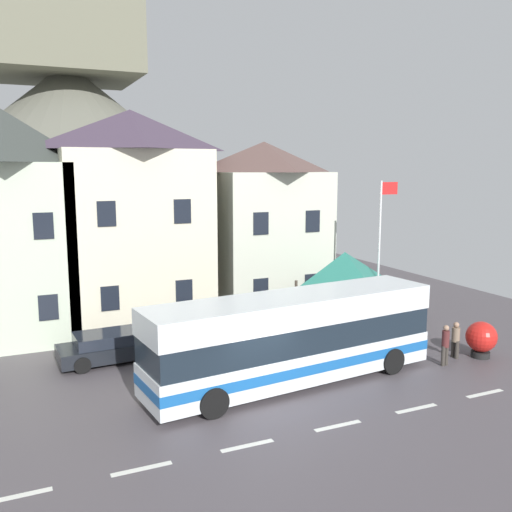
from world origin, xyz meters
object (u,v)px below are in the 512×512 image
(pedestrian_02, at_px, (445,344))
(flagpole, at_px, (381,247))
(townhouse_00, at_px, (9,225))
(hilltop_castle, at_px, (71,159))
(pedestrian_01, at_px, (418,322))
(bus_shelter, at_px, (344,269))
(pedestrian_00, at_px, (456,339))
(townhouse_01, at_px, (134,220))
(parked_car_02, at_px, (114,346))
(townhouse_02, at_px, (264,227))
(parked_car_01, at_px, (381,310))
(harbour_buoy, at_px, (481,338))
(public_bench, at_px, (313,316))
(transit_bus, at_px, (293,339))

(pedestrian_02, bearing_deg, flagpole, 88.82)
(townhouse_00, bearing_deg, hilltop_castle, 76.76)
(hilltop_castle, bearing_deg, pedestrian_02, -72.62)
(pedestrian_01, distance_m, pedestrian_02, 3.30)
(bus_shelter, relative_size, pedestrian_02, 2.37)
(bus_shelter, bearing_deg, pedestrian_00, -63.07)
(townhouse_01, xyz_separation_m, parked_car_02, (-1.99, -4.98, -4.64))
(townhouse_02, distance_m, pedestrian_00, 11.81)
(parked_car_01, height_order, flagpole, flagpole)
(pedestrian_02, bearing_deg, hilltop_castle, 107.38)
(townhouse_00, distance_m, pedestrian_02, 19.72)
(flagpole, height_order, harbour_buoy, flagpole)
(townhouse_02, bearing_deg, harbour_buoy, -65.99)
(pedestrian_01, bearing_deg, hilltop_castle, 111.06)
(parked_car_01, height_order, parked_car_02, parked_car_02)
(bus_shelter, distance_m, parked_car_01, 4.00)
(townhouse_00, relative_size, flagpole, 1.44)
(harbour_buoy, bearing_deg, public_bench, 119.42)
(townhouse_02, bearing_deg, townhouse_00, 178.33)
(pedestrian_01, xyz_separation_m, public_bench, (-3.12, 4.10, -0.35))
(townhouse_02, distance_m, parked_car_02, 11.16)
(pedestrian_01, bearing_deg, townhouse_01, 144.82)
(hilltop_castle, bearing_deg, pedestrian_01, -68.94)
(townhouse_01, xyz_separation_m, pedestrian_02, (9.90, -10.90, -4.37))
(hilltop_castle, distance_m, pedestrian_02, 35.59)
(parked_car_02, bearing_deg, bus_shelter, -7.13)
(townhouse_00, height_order, townhouse_02, townhouse_00)
(townhouse_01, relative_size, public_bench, 6.87)
(pedestrian_02, xyz_separation_m, harbour_buoy, (2.05, 0.14, -0.05))
(parked_car_02, distance_m, flagpole, 12.58)
(townhouse_02, height_order, parked_car_02, townhouse_02)
(townhouse_01, xyz_separation_m, parked_car_01, (11.46, -4.63, -4.65))
(transit_bus, xyz_separation_m, pedestrian_01, (7.54, 2.20, -0.83))
(pedestrian_01, xyz_separation_m, harbour_buoy, (0.84, -2.93, 0.01))
(bus_shelter, distance_m, pedestrian_01, 4.09)
(pedestrian_00, bearing_deg, parked_car_01, 84.83)
(pedestrian_00, height_order, pedestrian_01, pedestrian_01)
(parked_car_02, distance_m, pedestrian_02, 13.29)
(parked_car_02, bearing_deg, public_bench, 3.64)
(townhouse_01, distance_m, townhouse_02, 7.12)
(townhouse_00, height_order, flagpole, townhouse_00)
(parked_car_02, height_order, pedestrian_01, pedestrian_01)
(parked_car_02, relative_size, pedestrian_02, 2.78)
(pedestrian_02, bearing_deg, harbour_buoy, 3.90)
(transit_bus, height_order, public_bench, transit_bus)
(pedestrian_01, relative_size, flagpole, 0.22)
(townhouse_02, bearing_deg, public_bench, -77.01)
(parked_car_01, distance_m, pedestrian_01, 3.23)
(townhouse_00, bearing_deg, townhouse_01, -5.25)
(townhouse_01, bearing_deg, hilltop_castle, 91.24)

